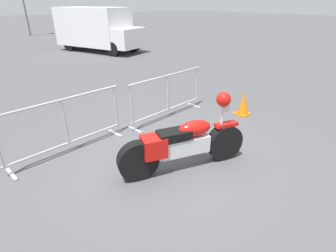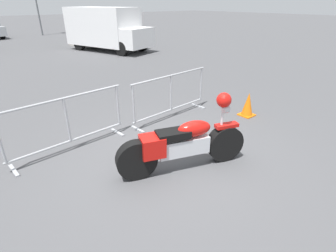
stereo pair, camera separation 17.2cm
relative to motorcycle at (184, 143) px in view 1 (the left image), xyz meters
The scene contains 7 objects.
ground_plane 0.61m from the motorcycle, 87.67° to the left, with size 120.00×120.00×0.00m, color #4C4C4F.
motorcycle is the anchor object (origin of this frame).
crowd_barrier_near 2.19m from the motorcycle, 124.66° to the left, with size 2.31×0.59×1.07m.
crowd_barrier_far 2.19m from the motorcycle, 55.32° to the left, with size 2.31×0.59×1.07m.
delivery_van 12.56m from the motorcycle, 68.02° to the left, with size 3.37×5.36×2.31m.
planter_island 15.81m from the motorcycle, 69.31° to the left, with size 4.10×4.10×1.20m.
traffic_cone 2.88m from the motorcycle, 13.63° to the left, with size 0.34×0.34×0.59m.
Camera 1 is at (-2.74, -3.01, 2.60)m, focal length 28.00 mm.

